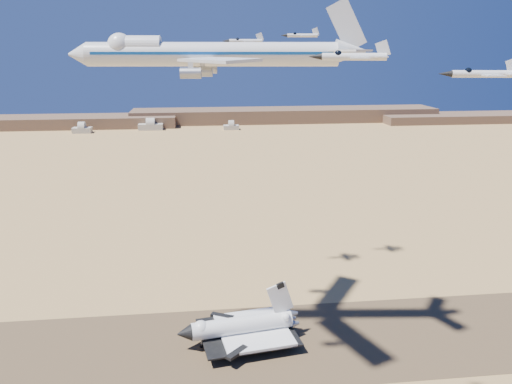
{
  "coord_description": "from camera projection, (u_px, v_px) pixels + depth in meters",
  "views": [
    {
      "loc": [
        -1.09,
        -147.3,
        96.08
      ],
      "look_at": [
        16.98,
        8.0,
        51.49
      ],
      "focal_mm": 35.0,
      "sensor_mm": 36.0,
      "label": 1
    }
  ],
  "objects": [
    {
      "name": "chase_jet_e",
      "position": [
        245.0,
        41.0,
        194.29
      ],
      "size": [
        16.32,
        8.64,
        4.06
      ],
      "rotation": [
        0.0,
        0.0,
        0.02
      ],
      "color": "silver"
    },
    {
      "name": "ridgeline",
      "position": [
        247.0,
        118.0,
        676.03
      ],
      "size": [
        960.0,
        90.0,
        18.0
      ],
      "color": "brown",
      "rests_on": "ground"
    },
    {
      "name": "chase_jet_a",
      "position": [
        352.0,
        56.0,
        101.51
      ],
      "size": [
        16.09,
        9.31,
        4.09
      ],
      "rotation": [
        0.0,
        0.0,
        -0.26
      ],
      "color": "silver"
    },
    {
      "name": "crew_c",
      "position": [
        273.0,
        350.0,
        164.57
      ],
      "size": [
        1.01,
        0.93,
        1.56
      ],
      "primitive_type": "imported",
      "rotation": [
        0.0,
        0.0,
        2.47
      ],
      "color": "orange",
      "rests_on": "runway"
    },
    {
      "name": "runway",
      "position": [
        209.0,
        347.0,
        167.17
      ],
      "size": [
        600.0,
        50.0,
        0.06
      ],
      "primitive_type": "cube",
      "color": "brown",
      "rests_on": "ground"
    },
    {
      "name": "ground",
      "position": [
        209.0,
        348.0,
        167.18
      ],
      "size": [
        1200.0,
        1200.0,
        0.0
      ],
      "primitive_type": "plane",
      "color": "#A57C49",
      "rests_on": "ground"
    },
    {
      "name": "chase_jet_b",
      "position": [
        482.0,
        74.0,
        90.63
      ],
      "size": [
        14.31,
        8.07,
        3.6
      ],
      "rotation": [
        0.0,
        0.0,
        -0.19
      ],
      "color": "silver"
    },
    {
      "name": "crew_b",
      "position": [
        264.0,
        349.0,
        164.68
      ],
      "size": [
        0.87,
        0.95,
        1.7
      ],
      "primitive_type": "imported",
      "rotation": [
        0.0,
        0.0,
        2.2
      ],
      "color": "orange",
      "rests_on": "runway"
    },
    {
      "name": "chase_jet_f",
      "position": [
        301.0,
        35.0,
        203.33
      ],
      "size": [
        15.81,
        8.44,
        3.94
      ],
      "rotation": [
        0.0,
        0.0,
        -0.04
      ],
      "color": "silver"
    },
    {
      "name": "hangars",
      "position": [
        147.0,
        127.0,
        615.74
      ],
      "size": [
        200.5,
        29.5,
        30.0
      ],
      "color": "#A09D8E",
      "rests_on": "ground"
    },
    {
      "name": "carrier_747",
      "position": [
        204.0,
        54.0,
        144.67
      ],
      "size": [
        86.83,
        66.79,
        21.58
      ],
      "rotation": [
        0.0,
        0.0,
        -0.11
      ],
      "color": "silver"
    },
    {
      "name": "crew_a",
      "position": [
        263.0,
        348.0,
        165.33
      ],
      "size": [
        0.4,
        0.6,
        1.62
      ],
      "primitive_type": "imported",
      "rotation": [
        0.0,
        0.0,
        1.56
      ],
      "color": "orange",
      "rests_on": "runway"
    },
    {
      "name": "shuttle",
      "position": [
        241.0,
        327.0,
        169.02
      ],
      "size": [
        42.03,
        29.81,
        20.66
      ],
      "rotation": [
        0.0,
        0.0,
        0.15
      ],
      "color": "silver",
      "rests_on": "runway"
    }
  ]
}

